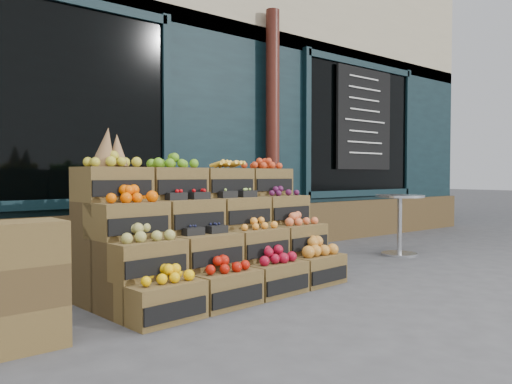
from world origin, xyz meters
TOP-DOWN VIEW (x-y plane):
  - ground at (0.00, 0.00)m, footprint 60.00×60.00m
  - shop_facade at (0.00, 5.11)m, footprint 12.00×6.24m
  - crate_display at (-0.75, 0.63)m, footprint 2.30×1.26m
  - spare_crates at (-2.46, 0.13)m, footprint 0.50×0.35m
  - bistro_table at (2.14, 0.71)m, footprint 0.61×0.61m
  - shopkeeper at (-1.15, 2.69)m, footprint 0.86×0.72m

SIDE VIEW (x-z plane):
  - ground at x=0.00m, z-range 0.00..0.00m
  - spare_crates at x=-2.46m, z-range 0.00..0.75m
  - crate_display at x=-0.75m, z-range -0.27..1.12m
  - bistro_table at x=2.14m, z-range 0.09..0.86m
  - shopkeeper at x=-1.15m, z-range 0.00..2.00m
  - shop_facade at x=0.00m, z-range 0.00..4.80m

